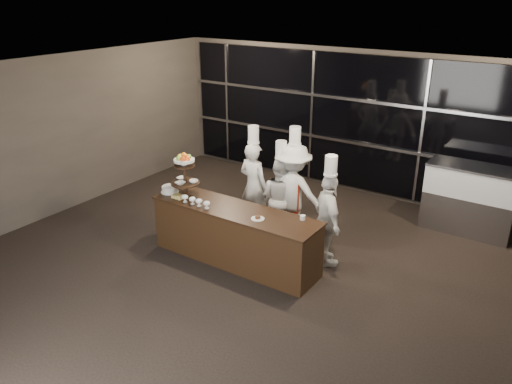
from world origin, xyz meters
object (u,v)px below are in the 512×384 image
Objects in this scene: display_stand at (185,171)px; chef_c at (293,192)px; layer_cake at (170,189)px; chef_a at (254,185)px; chef_b at (280,197)px; display_case at (470,196)px; chef_d at (328,219)px; buffet_counter at (235,235)px.

display_stand is 1.89m from chef_c.
layer_cake is 0.15× the size of chef_c.
chef_a is at bearing 54.57° from layer_cake.
chef_b is at bearing -0.84° from chef_a.
chef_c is (0.78, 0.07, 0.02)m from chef_a.
chef_b is 0.87× the size of chef_c.
chef_c reaches higher than chef_b.
display_stand is at bearing -139.92° from display_case.
chef_d is (2.25, 0.74, -0.56)m from display_stand.
chef_c is 1.11× the size of chef_d.
chef_b reaches higher than buffet_counter.
chef_d is (1.12, -0.43, 0.04)m from chef_b.
display_case is at bearing 38.29° from layer_cake.
chef_a is at bearing 110.58° from buffet_counter.
chef_c is (0.34, 1.25, 0.40)m from buffet_counter.
chef_b is at bearing 159.17° from chef_d.
buffet_counter is 4.30m from display_case.
chef_b is at bearing -160.51° from chef_c.
display_case is 0.80× the size of chef_a.
chef_a reaches higher than layer_cake.
chef_d is (1.69, -0.44, -0.06)m from chef_a.
layer_cake is 5.29m from display_case.
layer_cake is 0.16× the size of chef_a.
chef_d is at bearing -20.83° from chef_b.
display_case is at bearing 38.43° from chef_c.
layer_cake is 0.19× the size of display_case.
chef_c is at bearing 4.97° from chef_a.
buffet_counter is at bearing 2.18° from layer_cake.
display_case reaches higher than layer_cake.
display_case is (4.15, 3.27, -0.29)m from layer_cake.
chef_a is 1.10× the size of chef_b.
layer_cake is 1.51m from chef_a.
chef_d is (2.56, 0.79, -0.19)m from layer_cake.
display_stand reaches higher than layer_cake.
layer_cake is at bearing -141.71° from display_case.
layer_cake is at bearing -141.93° from chef_c.
chef_b reaches higher than layer_cake.
chef_d reaches higher than display_stand.
display_stand is 0.49m from layer_cake.
layer_cake is (-1.32, -0.05, 0.51)m from buffet_counter.
chef_c is (1.65, 1.30, -0.11)m from layer_cake.
buffet_counter is 1.56× the size of chef_d.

